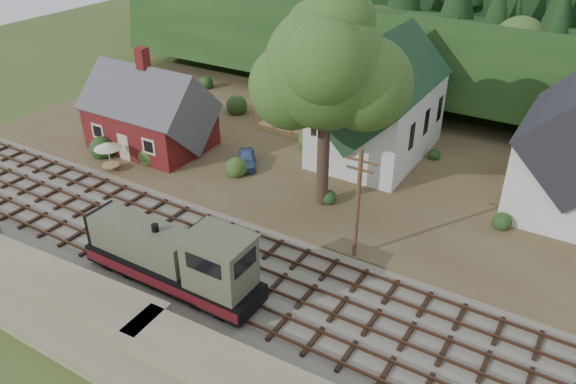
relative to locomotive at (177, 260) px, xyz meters
The scene contains 16 objects.
ground 3.77m from the locomotive, 73.65° to the left, with size 140.00×140.00×0.00m, color #384C1E.
embankment 5.95m from the locomotive, 80.90° to the right, with size 64.00×5.00×1.60m, color #7F7259.
railroad_bed 3.72m from the locomotive, 73.65° to the left, with size 64.00×11.00×0.16m, color #726B5B.
village_flat 21.11m from the locomotive, 87.60° to the left, with size 64.00×26.00×0.30m, color brown.
hillside 45.06m from the locomotive, 88.88° to the left, with size 70.00×28.00×8.00m, color #1E3F19.
ridge 61.04m from the locomotive, 89.17° to the left, with size 80.00×20.00×12.00m, color black.
depot 20.64m from the locomotive, 137.20° to the left, with size 10.80×7.41×9.00m.
church 23.07m from the locomotive, 82.76° to the left, with size 8.40×15.17×13.00m.
timber_frame 25.55m from the locomotive, 101.57° to the left, with size 8.20×6.20×6.99m.
lattice_tower 32.41m from the locomotive, 99.38° to the left, with size 3.20×3.20×12.12m.
big_tree 15.70m from the locomotive, 76.89° to the left, with size 10.90×8.40×14.70m.
telegraph_pole_near 11.58m from the locomotive, 46.14° to the left, with size 2.20×0.28×8.00m.
locomotive is the anchor object (origin of this frame).
car_blue 16.06m from the locomotive, 109.94° to the left, with size 1.48×3.68×1.25m, color #5271AF.
car_green 29.95m from the locomotive, 146.05° to the left, with size 1.18×3.39×1.12m, color #8DB87F.
patio_set 17.05m from the locomotive, 150.07° to the left, with size 2.27×2.27×2.53m.
Camera 1 is at (18.74, -22.59, 22.30)m, focal length 35.00 mm.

